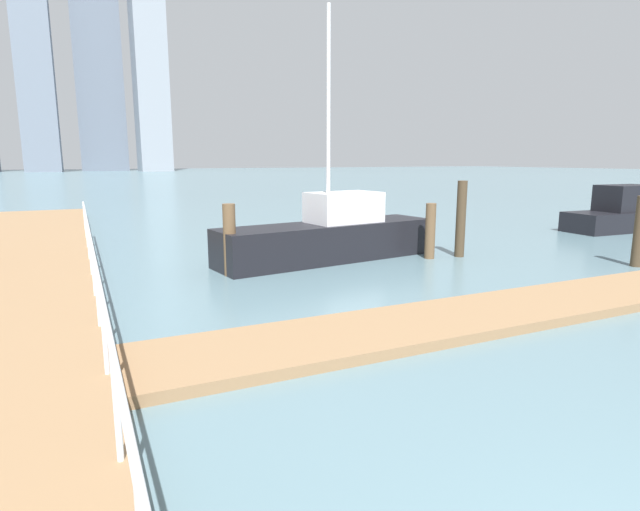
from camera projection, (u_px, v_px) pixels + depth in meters
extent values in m
plane|color=slate|center=(175.00, 238.00, 19.95)|extent=(300.00, 300.00, 0.00)
cube|color=#93704C|center=(482.00, 314.00, 9.85)|extent=(14.07, 2.00, 0.18)
cylinder|color=white|center=(117.00, 405.00, 4.45)|extent=(0.06, 0.06, 1.05)
cylinder|color=white|center=(104.00, 333.00, 6.28)|extent=(0.06, 0.06, 1.05)
cylinder|color=white|center=(98.00, 294.00, 8.11)|extent=(0.06, 0.06, 1.05)
cylinder|color=white|center=(93.00, 269.00, 9.95)|extent=(0.06, 0.06, 1.05)
cylinder|color=white|center=(90.00, 252.00, 11.78)|extent=(0.06, 0.06, 1.05)
cylinder|color=white|center=(88.00, 239.00, 13.61)|extent=(0.06, 0.06, 1.05)
cylinder|color=white|center=(87.00, 230.00, 15.44)|extent=(0.06, 0.06, 1.05)
cylinder|color=white|center=(85.00, 222.00, 17.27)|extent=(0.06, 0.06, 1.05)
cylinder|color=white|center=(84.00, 216.00, 19.10)|extent=(0.06, 0.06, 1.05)
cylinder|color=white|center=(95.00, 261.00, 8.02)|extent=(0.06, 24.72, 0.06)
cylinder|color=brown|center=(430.00, 231.00, 15.73)|extent=(0.31, 0.31, 1.70)
cylinder|color=#473826|center=(639.00, 232.00, 14.50)|extent=(0.29, 0.29, 2.01)
cylinder|color=brown|center=(230.00, 240.00, 13.37)|extent=(0.33, 0.33, 1.89)
cylinder|color=#473826|center=(461.00, 219.00, 15.96)|extent=(0.30, 0.30, 2.37)
cube|color=black|center=(639.00, 220.00, 22.39)|extent=(7.51, 2.14, 0.83)
cube|color=black|center=(626.00, 198.00, 21.84)|extent=(2.39, 1.54, 1.11)
cube|color=black|center=(328.00, 242.00, 15.53)|extent=(7.14, 2.67, 1.12)
cube|color=white|center=(344.00, 207.00, 15.65)|extent=(2.32, 1.65, 0.91)
cylinder|color=silver|center=(328.00, 117.00, 14.85)|extent=(0.12, 0.12, 6.17)
cube|color=slate|center=(32.00, 45.00, 116.25)|extent=(7.93, 8.38, 56.91)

